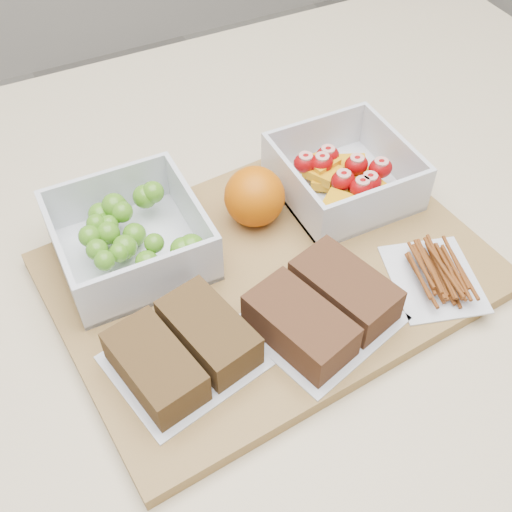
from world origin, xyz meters
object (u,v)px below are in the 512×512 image
object	(u,v)px
sandwich_bag_left	(183,350)
sandwich_bag_center	(323,308)
orange	(255,197)
pretzel_bag	(435,272)
fruit_container	(343,176)
grape_container	(131,236)
cutting_board	(271,273)

from	to	relation	value
sandwich_bag_left	sandwich_bag_center	world-z (taller)	sandwich_bag_center
orange	pretzel_bag	bearing A→B (deg)	-52.05
sandwich_bag_center	pretzel_bag	distance (m)	0.13
fruit_container	sandwich_bag_left	bearing A→B (deg)	-151.74
grape_container	pretzel_bag	distance (m)	0.30
sandwich_bag_center	fruit_container	bearing A→B (deg)	52.76
fruit_container	pretzel_bag	size ratio (longest dim) A/B	1.13
cutting_board	grape_container	world-z (taller)	grape_container
sandwich_bag_left	sandwich_bag_center	size ratio (longest dim) A/B	0.92
cutting_board	grape_container	distance (m)	0.15
cutting_board	sandwich_bag_center	world-z (taller)	sandwich_bag_center
cutting_board	pretzel_bag	distance (m)	0.16
pretzel_bag	cutting_board	bearing A→B (deg)	148.16
sandwich_bag_center	pretzel_bag	size ratio (longest dim) A/B	1.30
orange	grape_container	bearing A→B (deg)	176.30
orange	pretzel_bag	distance (m)	0.20
orange	sandwich_bag_left	size ratio (longest dim) A/B	0.45
fruit_container	orange	distance (m)	0.11
cutting_board	pretzel_bag	xyz separation A→B (m)	(0.14, -0.09, 0.02)
grape_container	fruit_container	world-z (taller)	grape_container
cutting_board	fruit_container	distance (m)	0.14
grape_container	sandwich_bag_left	world-z (taller)	grape_container
pretzel_bag	grape_container	bearing A→B (deg)	147.23
cutting_board	fruit_container	bearing A→B (deg)	22.95
grape_container	fruit_container	bearing A→B (deg)	-3.09
grape_container	orange	size ratio (longest dim) A/B	2.20
sandwich_bag_left	pretzel_bag	xyz separation A→B (m)	(0.26, -0.02, -0.01)
sandwich_bag_left	pretzel_bag	bearing A→B (deg)	-4.56
sandwich_bag_left	cutting_board	bearing A→B (deg)	28.16
orange	pretzel_bag	size ratio (longest dim) A/B	0.54
cutting_board	sandwich_bag_center	size ratio (longest dim) A/B	2.69
fruit_container	sandwich_bag_left	world-z (taller)	fruit_container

